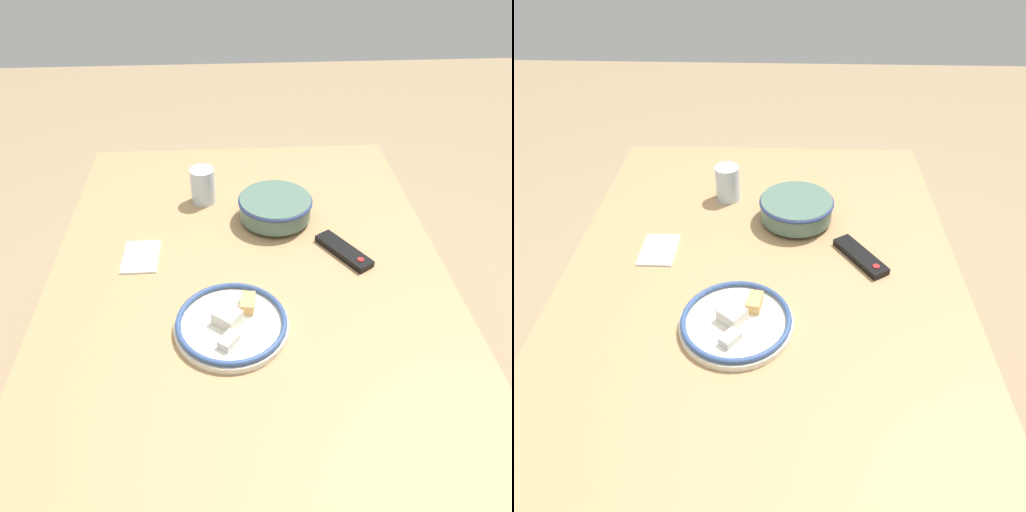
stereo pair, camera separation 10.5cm
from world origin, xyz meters
TOP-DOWN VIEW (x-y plane):
  - ground_plane at (0.00, 0.00)m, footprint 8.00×8.00m
  - dining_table at (0.00, 0.00)m, footprint 1.47×1.10m
  - noodle_bowl at (-0.25, 0.09)m, footprint 0.23×0.23m
  - food_plate at (0.21, -0.05)m, footprint 0.28×0.28m
  - tv_remote at (-0.06, 0.28)m, footprint 0.19×0.15m
  - drinking_glass at (-0.37, -0.13)m, footprint 0.08×0.08m
  - folded_napkin at (-0.08, -0.31)m, footprint 0.14×0.10m

SIDE VIEW (x-z plane):
  - ground_plane at x=0.00m, z-range 0.00..0.00m
  - dining_table at x=0.00m, z-range 0.30..1.02m
  - folded_napkin at x=-0.08m, z-range 0.73..0.73m
  - tv_remote at x=-0.06m, z-range 0.73..0.75m
  - food_plate at x=0.21m, z-range 0.72..0.77m
  - noodle_bowl at x=-0.25m, z-range 0.73..0.81m
  - drinking_glass at x=-0.37m, z-range 0.73..0.84m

